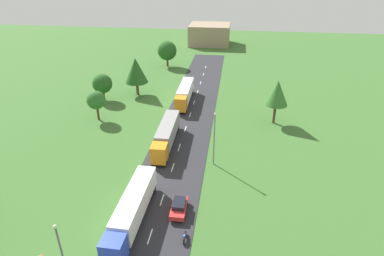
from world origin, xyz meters
The scene contains 15 objects.
road centered at (0.00, 24.50, 0.03)m, with size 10.00×140.00×0.06m, color #2B2B30.
lane_marking_centre centered at (0.00, 21.20, 0.07)m, with size 0.16×121.07×0.01m.
truck_lead centered at (-2.61, 13.58, 2.15)m, with size 2.68×14.41×3.59m.
truck_second centered at (-2.32, 32.71, 2.16)m, with size 2.68×14.13×3.65m.
truck_third centered at (-2.16, 52.39, 2.18)m, with size 2.65×14.02×3.65m.
car_second centered at (2.68, 16.14, 0.87)m, with size 1.97×4.13×1.57m.
motorcycle_courier centered at (4.14, 11.60, 0.54)m, with size 0.28×1.94×0.91m.
lamppost_lead centered at (-6.42, 4.38, 4.43)m, with size 0.36×0.36×7.92m.
lamppost_second centered at (6.23, 27.87, 4.97)m, with size 0.36×0.36×8.97m.
tree_oak centered at (-20.95, 51.15, 3.97)m, with size 4.45×4.45×6.21m.
tree_birch centered at (-18.20, 41.00, 4.22)m, with size 3.69×3.69×6.10m.
tree_pine centered at (17.05, 44.20, 6.36)m, with size 4.44×4.44×8.85m.
tree_elm centered at (-14.14, 55.42, 6.04)m, with size 5.32×5.32×9.00m.
tree_ash centered at (-11.71, 79.57, 4.78)m, with size 5.73×5.73×7.66m.
distant_building centered at (-1.53, 110.83, 3.72)m, with size 15.09×13.41×7.44m, color #9E846B.
Camera 1 is at (8.60, -15.29, 28.86)m, focal length 30.20 mm.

